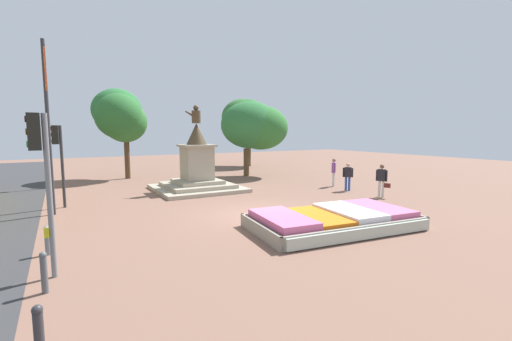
{
  "coord_description": "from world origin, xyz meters",
  "views": [
    {
      "loc": [
        -6.68,
        -11.51,
        3.28
      ],
      "look_at": [
        1.36,
        2.49,
        1.46
      ],
      "focal_mm": 24.0,
      "sensor_mm": 36.0,
      "label": 1
    }
  ],
  "objects": [
    {
      "name": "kerb_bollard_mid_b",
      "position": [
        -7.1,
        -1.04,
        0.42
      ],
      "size": [
        0.15,
        0.15,
        0.8
      ],
      "color": "slate",
      "rests_on": "ground_plane"
    },
    {
      "name": "park_tree_behind_statue",
      "position": [
        8.95,
        17.54,
        4.34
      ],
      "size": [
        4.65,
        5.14,
        6.42
      ],
      "color": "brown",
      "rests_on": "ground_plane"
    },
    {
      "name": "kerb_bollard_south",
      "position": [
        -7.09,
        -5.95,
        0.44
      ],
      "size": [
        0.15,
        0.15,
        0.83
      ],
      "color": "#2D2D33",
      "rests_on": "ground_plane"
    },
    {
      "name": "statue_monument",
      "position": [
        -0.01,
        6.76,
        1.06
      ],
      "size": [
        4.59,
        4.59,
        4.76
      ],
      "color": "#9F9581",
      "rests_on": "ground_plane"
    },
    {
      "name": "traffic_light_near_crossing",
      "position": [
        -7.04,
        -2.76,
        2.54
      ],
      "size": [
        0.41,
        0.28,
        3.69
      ],
      "color": "slate",
      "rests_on": "ground_plane"
    },
    {
      "name": "park_tree_far_right",
      "position": [
        5.79,
        10.32,
        3.68
      ],
      "size": [
        4.94,
        4.09,
        5.48
      ],
      "color": "brown",
      "rests_on": "ground_plane"
    },
    {
      "name": "pedestrian_crossing_plaza",
      "position": [
        7.21,
        2.36,
        0.89
      ],
      "size": [
        0.42,
        0.44,
        1.56
      ],
      "color": "#264CA5",
      "rests_on": "ground_plane"
    },
    {
      "name": "traffic_light_far_corner",
      "position": [
        -7.25,
        11.6,
        2.31
      ],
      "size": [
        0.42,
        0.3,
        3.34
      ],
      "color": "slate",
      "rests_on": "ground_plane"
    },
    {
      "name": "park_tree_far_left",
      "position": [
        -2.94,
        13.93,
        4.41
      ],
      "size": [
        3.55,
        4.09,
        6.29
      ],
      "color": "#4C3823",
      "rests_on": "ground_plane"
    },
    {
      "name": "flower_planter",
      "position": [
        1.34,
        -2.93,
        0.28
      ],
      "size": [
        5.94,
        3.69,
        0.62
      ],
      "color": "#38281C",
      "rests_on": "ground_plane"
    },
    {
      "name": "kerb_bollard_mid_a",
      "position": [
        -7.1,
        -3.56,
        0.46
      ],
      "size": [
        0.14,
        0.14,
        0.87
      ],
      "color": "#4C5156",
      "rests_on": "ground_plane"
    },
    {
      "name": "pedestrian_near_planter",
      "position": [
        7.59,
        3.91,
        0.98
      ],
      "size": [
        0.45,
        0.42,
        1.7
      ],
      "color": "beige",
      "rests_on": "ground_plane"
    },
    {
      "name": "banner_pole",
      "position": [
        -7.01,
        4.07,
        3.61
      ],
      "size": [
        0.16,
        0.64,
        6.78
      ],
      "color": "#2D2D33",
      "rests_on": "ground_plane"
    },
    {
      "name": "pedestrian_with_handbag",
      "position": [
        7.28,
        0.08,
        0.94
      ],
      "size": [
        0.41,
        0.69,
        1.67
      ],
      "color": "beige",
      "rests_on": "ground_plane"
    },
    {
      "name": "ground_plane",
      "position": [
        0.0,
        0.0,
        0.0
      ],
      "size": [
        74.85,
        74.85,
        0.0
      ],
      "primitive_type": "plane",
      "color": "brown"
    },
    {
      "name": "traffic_light_mid_block",
      "position": [
        -6.72,
        5.38,
        2.5
      ],
      "size": [
        0.42,
        0.3,
        3.56
      ],
      "color": "#2D2D33",
      "rests_on": "ground_plane"
    }
  ]
}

